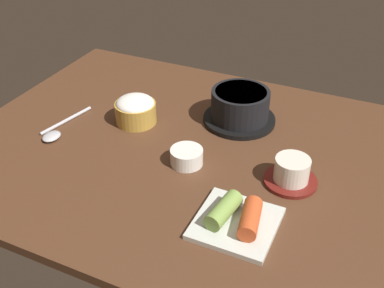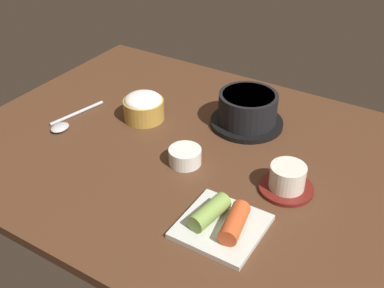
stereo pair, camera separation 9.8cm
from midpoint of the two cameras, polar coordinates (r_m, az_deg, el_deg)
dining_table at (r=102.90cm, az=2.37°, el=-1.07°), size 100.00×76.00×2.00cm
stone_pot at (r=109.85cm, az=9.31°, el=4.02°), size 17.02×17.02×8.05cm
rice_bowl at (r=111.27cm, az=-3.38°, el=4.52°), size 9.63×9.63×6.65cm
tea_cup_with_saucer at (r=92.36cm, az=14.49°, el=-4.31°), size 10.56×10.56×5.57cm
banchan_cup_center at (r=96.85cm, az=2.05°, el=-1.54°), size 6.81×6.81×3.44cm
kimchi_plate at (r=82.75cm, az=7.08°, el=-9.52°), size 14.06×14.06×4.30cm
spoon at (r=112.71cm, az=-12.71°, el=2.45°), size 5.41×17.14×1.35cm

